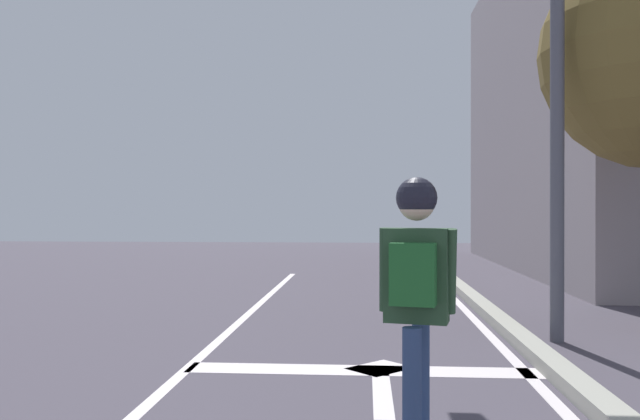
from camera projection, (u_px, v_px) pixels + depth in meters
name	position (u px, v px, depth m)	size (l,w,h in m)	color
lane_line_center	(156.00, 397.00, 5.34)	(0.12, 20.00, 0.01)	silver
lane_line_curbside	(558.00, 405.00, 5.11)	(0.12, 20.00, 0.01)	silver
stop_bar	(363.00, 370.00, 6.21)	(3.38, 0.40, 0.01)	silver
lane_arrow_stem	(382.00, 393.00, 5.45)	(0.16, 1.40, 0.01)	silver
lane_arrow_head	(380.00, 368.00, 6.30)	(0.56, 0.44, 0.01)	silver
curb_strip	(590.00, 397.00, 5.10)	(0.24, 24.00, 0.14)	#A5A496
skater	(416.00, 279.00, 3.86)	(0.45, 0.62, 1.66)	navy
traffic_signal_mast	(477.00, 46.00, 7.60)	(4.23, 0.34, 5.05)	#52525D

